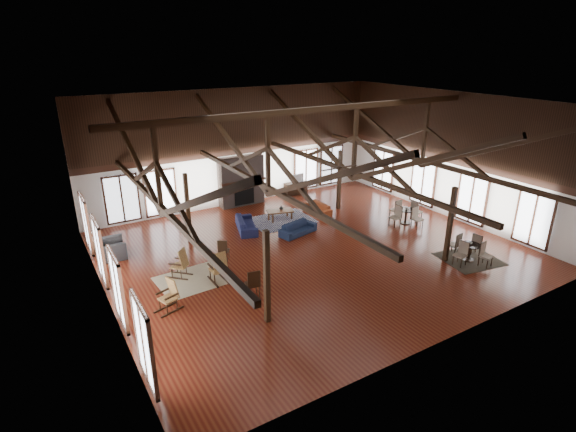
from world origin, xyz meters
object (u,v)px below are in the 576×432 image
cafe_table_near (470,249)px  cafe_table_far (406,214)px  sofa_navy_left (246,224)px  coffee_table (280,212)px  armchair (112,249)px  tv_console (296,188)px  sofa_navy_front (298,228)px  sofa_orange (317,208)px

cafe_table_near → cafe_table_far: (0.68, 4.14, 0.02)m
sofa_navy_left → coffee_table: sofa_navy_left is taller
armchair → tv_console: armchair is taller
sofa_navy_left → cafe_table_far: size_ratio=1.06×
sofa_navy_left → cafe_table_near: 9.58m
sofa_navy_front → cafe_table_far: size_ratio=0.96×
coffee_table → armchair: 7.82m
sofa_navy_front → armchair: bearing=152.9°
sofa_navy_left → cafe_table_far: (6.88, -3.16, 0.20)m
coffee_table → cafe_table_near: bearing=-45.1°
cafe_table_near → tv_console: bearing=97.6°
coffee_table → tv_console: bearing=63.5°
armchair → cafe_table_far: bearing=-102.0°
coffee_table → cafe_table_far: size_ratio=0.73×
cafe_table_far → tv_console: (-2.10, 6.54, -0.16)m
sofa_navy_front → sofa_orange: (2.30, 1.80, -0.02)m
sofa_navy_left → tv_console: 5.85m
coffee_table → cafe_table_near: size_ratio=0.75×
cafe_table_far → sofa_orange: bearing=129.7°
sofa_navy_front → coffee_table: 1.94m
armchair → cafe_table_far: cafe_table_far is taller
sofa_navy_front → coffee_table: (0.19, 1.92, 0.16)m
sofa_navy_left → armchair: (-5.84, 0.24, 0.08)m
armchair → tv_console: size_ratio=0.86×
cafe_table_far → sofa_navy_front: bearing=163.0°
cafe_table_far → tv_console: size_ratio=1.43×
armchair → cafe_table_near: bearing=-119.1°
sofa_orange → cafe_table_near: cafe_table_near is taller
sofa_orange → cafe_table_near: size_ratio=0.91×
sofa_navy_front → armchair: 7.85m
sofa_navy_front → sofa_orange: size_ratio=1.08×
armchair → sofa_orange: bearing=-87.3°
armchair → tv_console: bearing=-70.6°
tv_console → cafe_table_far: bearing=-72.2°
cafe_table_near → tv_console: (-1.42, 10.69, -0.14)m
sofa_navy_front → cafe_table_near: (4.40, -5.70, 0.21)m
cafe_table_near → coffee_table: bearing=118.9°
sofa_navy_left → coffee_table: size_ratio=1.46×
sofa_navy_left → coffee_table: bearing=-63.3°
armchair → cafe_table_near: cafe_table_near is taller
sofa_navy_front → sofa_navy_left: size_ratio=0.90×
armchair → cafe_table_near: size_ratio=0.62×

